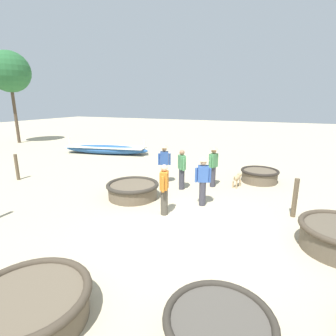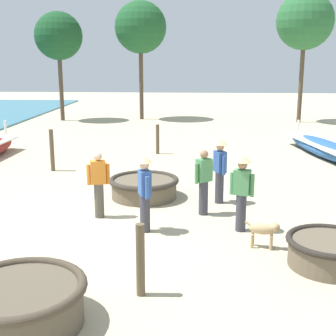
{
  "view_description": "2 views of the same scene",
  "coord_description": "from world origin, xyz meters",
  "px_view_note": "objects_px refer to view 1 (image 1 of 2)",
  "views": [
    {
      "loc": [
        -6.22,
        -1.91,
        3.37
      ],
      "look_at": [
        2.71,
        1.98,
        0.87
      ],
      "focal_mm": 28.0,
      "sensor_mm": 36.0,
      "label": 1
    },
    {
      "loc": [
        2.79,
        -9.16,
        3.68
      ],
      "look_at": [
        2.09,
        2.21,
        0.96
      ],
      "focal_mm": 50.0,
      "sensor_mm": 36.0,
      "label": 2
    }
  ],
  "objects_px": {
    "fisherman_by_coracle": "(203,178)",
    "coracle_nearest": "(29,305)",
    "coracle_weathered": "(133,190)",
    "coracle_center": "(260,175)",
    "fisherman_standing_right": "(213,164)",
    "fisherman_with_hat": "(182,169)",
    "long_boat_red_hull": "(106,149)",
    "tree_center": "(9,72)",
    "coracle_upturned": "(219,330)",
    "fisherman_hauling": "(164,188)",
    "fisherman_standing_left": "(164,161)",
    "mooring_post_inland": "(17,167)",
    "dog": "(237,178)",
    "mooring_post_mid_beach": "(295,198)"
  },
  "relations": [
    {
      "from": "fisherman_by_coracle",
      "to": "coracle_nearest",
      "type": "bearing_deg",
      "value": 168.71
    },
    {
      "from": "coracle_weathered",
      "to": "coracle_center",
      "type": "xyz_separation_m",
      "value": [
        3.8,
        -3.99,
        -0.0
      ]
    },
    {
      "from": "fisherman_standing_right",
      "to": "fisherman_with_hat",
      "type": "bearing_deg",
      "value": 127.43
    },
    {
      "from": "fisherman_by_coracle",
      "to": "coracle_weathered",
      "type": "bearing_deg",
      "value": 96.91
    },
    {
      "from": "long_boat_red_hull",
      "to": "tree_center",
      "type": "height_order",
      "value": "tree_center"
    },
    {
      "from": "coracle_upturned",
      "to": "coracle_weathered",
      "type": "relative_size",
      "value": 0.84
    },
    {
      "from": "fisherman_hauling",
      "to": "tree_center",
      "type": "xyz_separation_m",
      "value": [
        8.1,
        16.9,
        4.72
      ]
    },
    {
      "from": "coracle_upturned",
      "to": "coracle_center",
      "type": "xyz_separation_m",
      "value": [
        8.43,
        0.17,
        0.01
      ]
    },
    {
      "from": "coracle_upturned",
      "to": "long_boat_red_hull",
      "type": "relative_size",
      "value": 0.27
    },
    {
      "from": "coracle_nearest",
      "to": "long_boat_red_hull",
      "type": "relative_size",
      "value": 0.33
    },
    {
      "from": "coracle_nearest",
      "to": "long_boat_red_hull",
      "type": "xyz_separation_m",
      "value": [
        11.63,
        7.14,
        0.0
      ]
    },
    {
      "from": "coracle_nearest",
      "to": "fisherman_standing_left",
      "type": "xyz_separation_m",
      "value": [
        7.35,
        1.01,
        0.66
      ]
    },
    {
      "from": "coracle_weathered",
      "to": "fisherman_with_hat",
      "type": "bearing_deg",
      "value": -39.19
    },
    {
      "from": "fisherman_standing_left",
      "to": "tree_center",
      "type": "xyz_separation_m",
      "value": [
        5.24,
        15.61,
        4.6
      ]
    },
    {
      "from": "coracle_upturned",
      "to": "mooring_post_inland",
      "type": "relative_size",
      "value": 1.37
    },
    {
      "from": "fisherman_by_coracle",
      "to": "fisherman_with_hat",
      "type": "height_order",
      "value": "fisherman_by_coracle"
    },
    {
      "from": "fisherman_standing_right",
      "to": "tree_center",
      "type": "bearing_deg",
      "value": 74.52
    },
    {
      "from": "coracle_nearest",
      "to": "fisherman_with_hat",
      "type": "bearing_deg",
      "value": 0.64
    },
    {
      "from": "coracle_upturned",
      "to": "mooring_post_inland",
      "type": "xyz_separation_m",
      "value": [
        4.51,
        9.94,
        0.29
      ]
    },
    {
      "from": "coracle_nearest",
      "to": "dog",
      "type": "distance_m",
      "value": 8.31
    },
    {
      "from": "fisherman_standing_left",
      "to": "tree_center",
      "type": "height_order",
      "value": "tree_center"
    },
    {
      "from": "coracle_upturned",
      "to": "tree_center",
      "type": "distance_m",
      "value": 23.37
    },
    {
      "from": "fisherman_hauling",
      "to": "coracle_weathered",
      "type": "bearing_deg",
      "value": 61.92
    },
    {
      "from": "coracle_center",
      "to": "coracle_weathered",
      "type": "bearing_deg",
      "value": 133.56
    },
    {
      "from": "coracle_weathered",
      "to": "fisherman_with_hat",
      "type": "distance_m",
      "value": 2.09
    },
    {
      "from": "fisherman_standing_left",
      "to": "fisherman_hauling",
      "type": "bearing_deg",
      "value": -155.75
    },
    {
      "from": "fisherman_standing_left",
      "to": "fisherman_with_hat",
      "type": "bearing_deg",
      "value": -114.24
    },
    {
      "from": "coracle_upturned",
      "to": "fisherman_by_coracle",
      "type": "xyz_separation_m",
      "value": [
        4.94,
        1.68,
        0.67
      ]
    },
    {
      "from": "fisherman_standing_left",
      "to": "mooring_post_mid_beach",
      "type": "relative_size",
      "value": 1.4
    },
    {
      "from": "fisherman_hauling",
      "to": "tree_center",
      "type": "bearing_deg",
      "value": 64.4
    },
    {
      "from": "coracle_weathered",
      "to": "long_boat_red_hull",
      "type": "relative_size",
      "value": 0.32
    },
    {
      "from": "fisherman_by_coracle",
      "to": "tree_center",
      "type": "bearing_deg",
      "value": 68.68
    },
    {
      "from": "fisherman_standing_left",
      "to": "coracle_center",
      "type": "bearing_deg",
      "value": -63.56
    },
    {
      "from": "coracle_center",
      "to": "fisherman_by_coracle",
      "type": "distance_m",
      "value": 3.86
    },
    {
      "from": "fisherman_hauling",
      "to": "fisherman_standing_left",
      "type": "xyz_separation_m",
      "value": [
        2.85,
        1.29,
        0.12
      ]
    },
    {
      "from": "coracle_upturned",
      "to": "fisherman_hauling",
      "type": "height_order",
      "value": "fisherman_hauling"
    },
    {
      "from": "fisherman_standing_right",
      "to": "mooring_post_inland",
      "type": "bearing_deg",
      "value": 107.05
    },
    {
      "from": "coracle_center",
      "to": "fisherman_hauling",
      "type": "relative_size",
      "value": 1.0
    },
    {
      "from": "coracle_center",
      "to": "tree_center",
      "type": "bearing_deg",
      "value": 79.9
    },
    {
      "from": "coracle_upturned",
      "to": "coracle_nearest",
      "type": "distance_m",
      "value": 2.9
    },
    {
      "from": "coracle_weathered",
      "to": "coracle_center",
      "type": "relative_size",
      "value": 1.19
    },
    {
      "from": "fisherman_standing_right",
      "to": "mooring_post_inland",
      "type": "height_order",
      "value": "fisherman_standing_right"
    },
    {
      "from": "coracle_weathered",
      "to": "mooring_post_inland",
      "type": "xyz_separation_m",
      "value": [
        -0.12,
        5.77,
        0.27
      ]
    },
    {
      "from": "coracle_center",
      "to": "fisherman_standing_left",
      "type": "xyz_separation_m",
      "value": [
        -1.81,
        3.65,
        0.66
      ]
    },
    {
      "from": "coracle_center",
      "to": "mooring_post_inland",
      "type": "xyz_separation_m",
      "value": [
        -3.92,
        9.76,
        0.28
      ]
    },
    {
      "from": "coracle_upturned",
      "to": "fisherman_by_coracle",
      "type": "distance_m",
      "value": 5.26
    },
    {
      "from": "long_boat_red_hull",
      "to": "fisherman_with_hat",
      "type": "height_order",
      "value": "fisherman_with_hat"
    },
    {
      "from": "coracle_weathered",
      "to": "coracle_nearest",
      "type": "height_order",
      "value": "coracle_weathered"
    },
    {
      "from": "dog",
      "to": "mooring_post_mid_beach",
      "type": "bearing_deg",
      "value": -137.53
    },
    {
      "from": "coracle_weathered",
      "to": "coracle_nearest",
      "type": "xyz_separation_m",
      "value": [
        -5.36,
        -1.35,
        -0.0
      ]
    }
  ]
}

